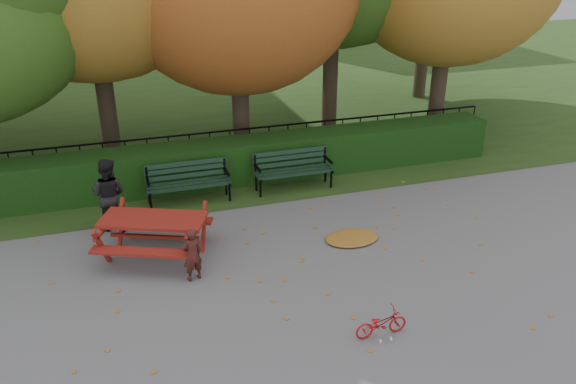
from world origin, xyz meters
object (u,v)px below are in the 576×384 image
object	(u,v)px
bench_right	(293,167)
adult	(109,195)
bench_left	(188,179)
child	(192,255)
bicycle	(381,323)
picnic_table	(154,227)

from	to	relation	value
bench_right	adult	bearing A→B (deg)	-168.82
bench_left	child	world-z (taller)	child
bench_right	bicycle	world-z (taller)	bench_right
picnic_table	child	size ratio (longest dim) A/B	2.34
bench_left	bicycle	world-z (taller)	bench_left
bicycle	picnic_table	bearing A→B (deg)	40.95
bench_right	child	distance (m)	4.19
bench_left	child	bearing A→B (deg)	-97.30
picnic_table	bench_right	bearing A→B (deg)	56.13
adult	child	bearing A→B (deg)	142.57
bench_left	picnic_table	size ratio (longest dim) A/B	0.79
adult	bench_left	bearing A→B (deg)	-129.90
bench_right	picnic_table	bearing A→B (deg)	-146.97
bench_right	picnic_table	world-z (taller)	bench_right
bench_left	adult	distance (m)	1.85
bench_left	bicycle	size ratio (longest dim) A/B	2.23
bench_left	adult	bearing A→B (deg)	-154.14
child	bench_left	bearing A→B (deg)	-116.15
picnic_table	bench_left	bearing A→B (deg)	89.84
bench_right	adult	distance (m)	4.14
bench_left	bench_right	xyz separation A→B (m)	(2.40, 0.00, 0.00)
bench_left	picnic_table	xyz separation A→B (m)	(-0.93, -2.17, 0.09)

